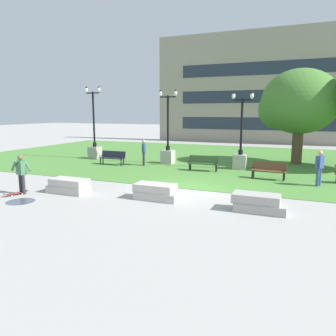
{
  "coord_description": "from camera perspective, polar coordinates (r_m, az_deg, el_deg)",
  "views": [
    {
      "loc": [
        4.84,
        -13.95,
        3.55
      ],
      "look_at": [
        -0.38,
        -1.4,
        1.2
      ],
      "focal_mm": 35.0,
      "sensor_mm": 36.0,
      "label": 1
    }
  ],
  "objects": [
    {
      "name": "park_bench_far_right",
      "position": [
        18.1,
        17.15,
        -0.22
      ],
      "size": [
        1.85,
        0.72,
        0.9
      ],
      "color": "brown",
      "rests_on": "grass_lawn"
    },
    {
      "name": "concrete_block_left",
      "position": [
        13.42,
        -2.04,
        -4.19
      ],
      "size": [
        1.84,
        0.9,
        0.64
      ],
      "color": "#B2ADA3",
      "rests_on": "ground"
    },
    {
      "name": "park_bench_near_right",
      "position": [
        22.36,
        -9.63,
        1.93
      ],
      "size": [
        1.81,
        0.57,
        0.9
      ],
      "color": "#1E232D",
      "rests_on": "grass_lawn"
    },
    {
      "name": "park_bench_far_left",
      "position": [
        19.83,
        6.18,
        1.01
      ],
      "size": [
        1.84,
        0.7,
        0.9
      ],
      "color": "#284723",
      "rests_on": "grass_lawn"
    },
    {
      "name": "person_bystander_far_lawn",
      "position": [
        17.15,
        24.88,
        0.28
      ],
      "size": [
        0.46,
        0.57,
        1.71
      ],
      "color": "#384C7A",
      "rests_on": "grass_lawn"
    },
    {
      "name": "ground_plane",
      "position": [
        15.19,
        3.37,
        -3.73
      ],
      "size": [
        140.0,
        140.0,
        0.0
      ],
      "primitive_type": "plane",
      "color": "#A3A09B"
    },
    {
      "name": "grass_lawn",
      "position": [
        24.69,
        11.05,
        1.38
      ],
      "size": [
        40.0,
        20.0,
        0.02
      ],
      "primitive_type": "cube",
      "color": "#4C8438",
      "rests_on": "ground"
    },
    {
      "name": "building_facade_distant",
      "position": [
        38.81,
        16.14,
        13.31
      ],
      "size": [
        24.58,
        1.03,
        12.37
      ],
      "color": "gray",
      "rests_on": "ground"
    },
    {
      "name": "tree_near_right",
      "position": [
        23.82,
        21.86,
        10.53
      ],
      "size": [
        5.29,
        5.04,
        6.33
      ],
      "color": "brown",
      "rests_on": "grass_lawn"
    },
    {
      "name": "lamp_post_center",
      "position": [
        20.74,
        12.5,
        2.48
      ],
      "size": [
        1.32,
        0.8,
        4.72
      ],
      "color": "#ADA89E",
      "rests_on": "grass_lawn"
    },
    {
      "name": "person_skateboarder",
      "position": [
        15.5,
        -24.21,
        -0.65
      ],
      "size": [
        0.95,
        0.44,
        1.71
      ],
      "color": "#28282D",
      "rests_on": "ground"
    },
    {
      "name": "person_bystander_near_lawn",
      "position": [
        21.71,
        -4.26,
        2.99
      ],
      "size": [
        0.41,
        0.59,
        1.71
      ],
      "color": "#28282D",
      "rests_on": "grass_lawn"
    },
    {
      "name": "lamp_post_left",
      "position": [
        22.51,
        -0.02,
        3.39
      ],
      "size": [
        1.32,
        0.8,
        4.99
      ],
      "color": "#ADA89E",
      "rests_on": "grass_lawn"
    },
    {
      "name": "concrete_block_right",
      "position": [
        12.23,
        15.46,
        -5.93
      ],
      "size": [
        1.89,
        0.9,
        0.64
      ],
      "color": "#9E9991",
      "rests_on": "ground"
    },
    {
      "name": "lamp_post_right",
      "position": [
        25.42,
        -12.65,
        4.04
      ],
      "size": [
        1.32,
        0.8,
        5.38
      ],
      "color": "gray",
      "rests_on": "grass_lawn"
    },
    {
      "name": "concrete_block_center",
      "position": [
        15.11,
        -16.88,
        -3.02
      ],
      "size": [
        1.8,
        0.9,
        0.64
      ],
      "color": "#B2ADA3",
      "rests_on": "ground"
    },
    {
      "name": "puddle",
      "position": [
        14.41,
        -24.3,
        -5.34
      ],
      "size": [
        1.11,
        1.11,
        0.01
      ],
      "primitive_type": "cylinder",
      "color": "#47515B",
      "rests_on": "ground"
    },
    {
      "name": "skateboard",
      "position": [
        15.55,
        -24.98,
        -4.0
      ],
      "size": [
        0.53,
        1.03,
        0.14
      ],
      "color": "maroon",
      "rests_on": "ground"
    }
  ]
}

